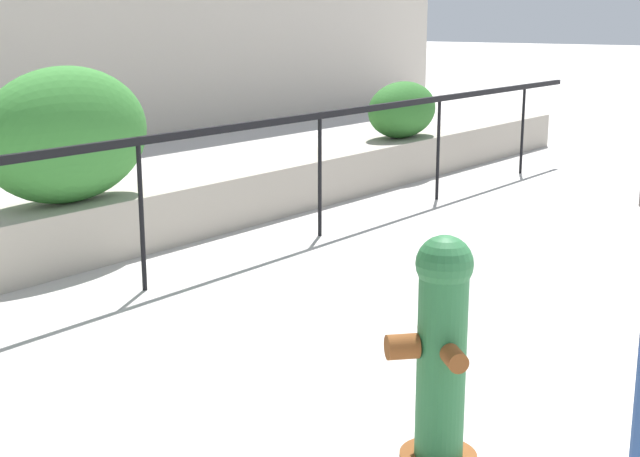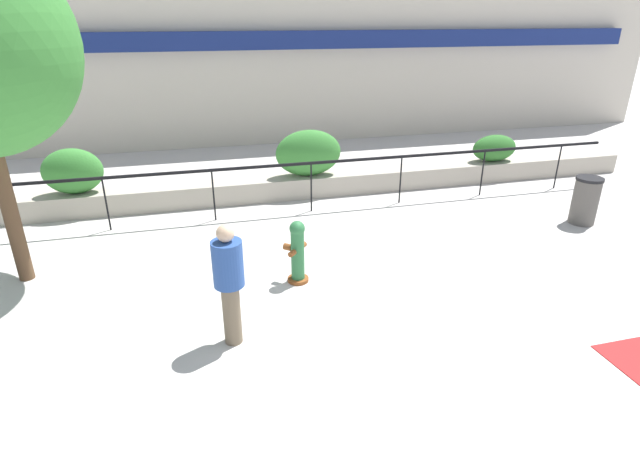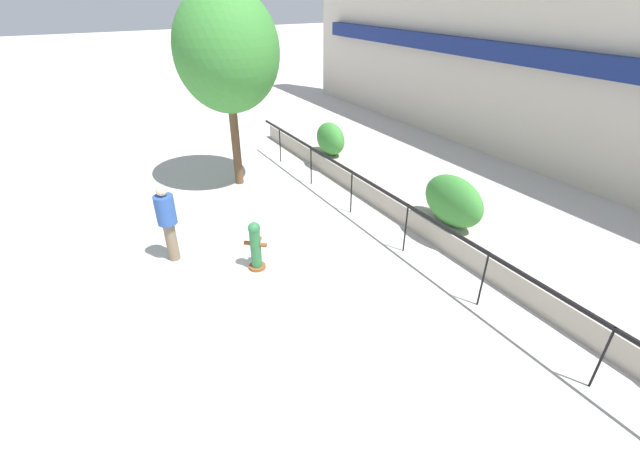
% 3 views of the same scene
% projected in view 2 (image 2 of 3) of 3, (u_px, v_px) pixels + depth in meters
% --- Properties ---
extents(ground_plane, '(120.00, 120.00, 0.00)m').
position_uv_depth(ground_plane, '(395.00, 333.00, 6.98)').
color(ground_plane, '#BCB7B2').
extents(building_facade, '(30.00, 1.36, 8.00)m').
position_uv_depth(building_facade, '(258.00, 19.00, 16.06)').
color(building_facade, beige).
rests_on(building_facade, ground).
extents(planter_wall_low, '(18.00, 0.70, 0.50)m').
position_uv_depth(planter_wall_low, '(301.00, 186.00, 12.22)').
color(planter_wall_low, '#ADA393').
rests_on(planter_wall_low, ground).
extents(fence_railing_segment, '(15.00, 0.05, 1.15)m').
position_uv_depth(fence_railing_segment, '(311.00, 168.00, 10.94)').
color(fence_railing_segment, black).
rests_on(fence_railing_segment, ground).
extents(hedge_bush_0, '(1.26, 0.69, 1.00)m').
position_uv_depth(hedge_bush_0, '(73.00, 171.00, 10.75)').
color(hedge_bush_0, '#387F33').
rests_on(hedge_bush_0, planter_wall_low).
extents(hedge_bush_1, '(1.59, 0.70, 1.11)m').
position_uv_depth(hedge_bush_1, '(308.00, 153.00, 11.95)').
color(hedge_bush_1, '#387F33').
rests_on(hedge_bush_1, planter_wall_low).
extents(hedge_bush_2, '(1.23, 0.63, 0.70)m').
position_uv_depth(hedge_bush_2, '(494.00, 148.00, 13.21)').
color(hedge_bush_2, '#2D6B28').
rests_on(hedge_bush_2, planter_wall_low).
extents(fire_hydrant, '(0.50, 0.50, 1.08)m').
position_uv_depth(fire_hydrant, '(297.00, 251.00, 8.14)').
color(fire_hydrant, brown).
rests_on(fire_hydrant, ground).
extents(pedestrian, '(0.41, 0.41, 1.73)m').
position_uv_depth(pedestrian, '(229.00, 278.00, 6.42)').
color(pedestrian, brown).
rests_on(pedestrian, ground).
extents(trash_bin, '(0.55, 0.55, 1.01)m').
position_uv_depth(trash_bin, '(585.00, 200.00, 10.50)').
color(trash_bin, '#56514C').
rests_on(trash_bin, ground).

